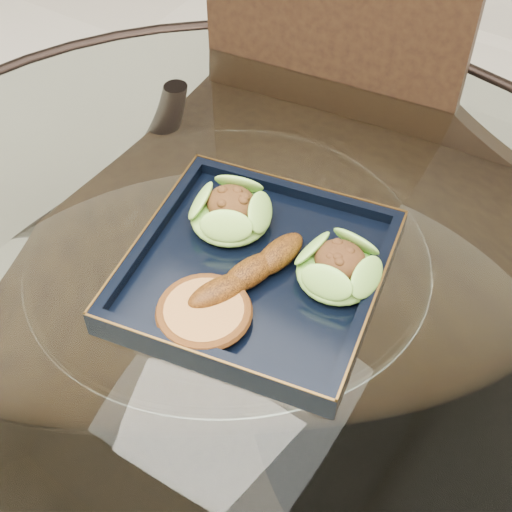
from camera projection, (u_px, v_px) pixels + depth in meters
The scene contains 7 objects.
dining_table at pixel (233, 368), 0.91m from camera, with size 1.13×1.13×0.77m.
dining_chair at pixel (292, 231), 1.17m from camera, with size 0.45×0.45×0.95m.
navy_plate at pixel (256, 274), 0.79m from camera, with size 0.27×0.27×0.02m, color black.
lettuce_wrap_left at pixel (230, 213), 0.82m from camera, with size 0.09×0.09×0.03m, color #70A730.
lettuce_wrap_right at pixel (338, 269), 0.76m from camera, with size 0.09×0.09×0.03m, color #65AA31.
roasted_plantain at pixel (250, 273), 0.76m from camera, with size 0.15×0.03×0.03m, color #67330A.
crumb_patty at pixel (204, 313), 0.73m from camera, with size 0.09×0.09×0.02m, color #AA7438.
Camera 1 is at (0.29, -0.41, 1.37)m, focal length 50.00 mm.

